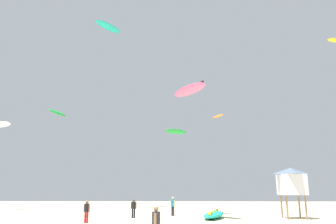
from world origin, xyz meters
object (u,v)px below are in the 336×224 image
kite_grounded_near (214,215)px  person_midground (87,210)px  kite_aloft_3 (189,90)px  person_foreground (156,223)px  person_right (173,205)px  kite_aloft_4 (176,132)px  lifeguard_tower (291,181)px  kite_aloft_5 (108,27)px  kite_aloft_2 (0,124)px  kite_aloft_1 (218,116)px  kite_aloft_7 (57,113)px  person_left (134,207)px

kite_grounded_near → person_midground: bearing=-156.3°
kite_aloft_3 → kite_grounded_near: bearing=32.2°
person_foreground → person_right: (0.40, 16.54, 0.04)m
kite_aloft_4 → person_right: bearing=-90.3°
lifeguard_tower → kite_aloft_5: size_ratio=0.94×
kite_aloft_4 → kite_aloft_2: bearing=-148.1°
kite_aloft_4 → kite_aloft_5: (-9.40, -9.06, 13.50)m
kite_aloft_2 → kite_aloft_4: (21.07, 13.13, 1.28)m
kite_grounded_near → kite_aloft_1: bearing=81.6°
person_foreground → lifeguard_tower: size_ratio=0.39×
person_midground → kite_grounded_near: 10.46m
kite_aloft_2 → kite_aloft_5: size_ratio=0.86×
kite_grounded_near → kite_aloft_3: size_ratio=1.26×
person_foreground → lifeguard_tower: bearing=-123.0°
lifeguard_tower → kite_aloft_3: size_ratio=0.94×
lifeguard_tower → kite_aloft_3: kite_aloft_3 is taller
person_foreground → kite_aloft_3: (1.93, 12.81, 9.84)m
lifeguard_tower → kite_aloft_5: 32.18m
kite_grounded_near → kite_aloft_2: size_ratio=1.48×
kite_grounded_near → kite_aloft_7: (-18.88, 13.23, 11.91)m
person_midground → person_right: bearing=153.8°
lifeguard_tower → kite_aloft_2: (-31.00, 9.73, 6.93)m
person_midground → person_right: size_ratio=0.93×
kite_aloft_3 → kite_aloft_7: size_ratio=1.21×
kite_aloft_1 → kite_aloft_7: bearing=-160.8°
kite_aloft_1 → kite_aloft_7: 23.30m
kite_aloft_4 → kite_aloft_7: (-15.53, -9.55, 0.96)m
person_midground → kite_aloft_7: size_ratio=0.43×
person_left → lifeguard_tower: (13.33, -0.28, 2.15)m
person_foreground → lifeguard_tower: 17.54m
kite_grounded_near → kite_aloft_4: (-3.35, 22.77, 10.95)m
person_left → kite_grounded_near: (6.75, -0.19, -0.59)m
person_right → person_midground: bearing=3.6°
person_midground → kite_aloft_2: kite_aloft_2 is taller
kite_aloft_1 → person_midground: bearing=-116.8°
kite_grounded_near → kite_aloft_3: (-1.93, -1.22, 10.48)m
person_midground → kite_aloft_1: (12.66, 25.08, 12.35)m
person_right → lifeguard_tower: 10.58m
person_foreground → kite_aloft_5: kite_aloft_5 is taller
person_right → kite_aloft_5: 27.88m
lifeguard_tower → kite_aloft_7: 30.16m
kite_aloft_7 → kite_aloft_3: bearing=-40.4°
kite_aloft_1 → kite_aloft_3: bearing=-102.8°
kite_grounded_near → lifeguard_tower: lifeguard_tower is taller
person_right → kite_aloft_3: 10.60m
kite_aloft_5 → person_left: bearing=-66.1°
kite_grounded_near → kite_aloft_4: size_ratio=1.44×
kite_aloft_4 → kite_aloft_7: bearing=-148.4°
kite_aloft_5 → kite_aloft_7: 13.97m
kite_aloft_5 → kite_aloft_7: kite_aloft_5 is taller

